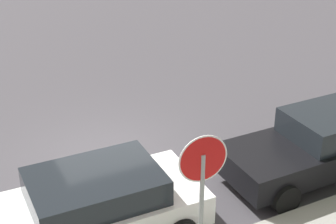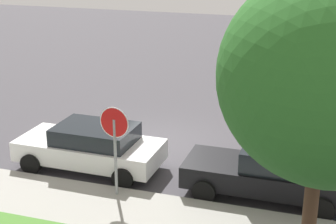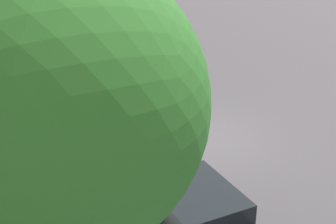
# 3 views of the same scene
# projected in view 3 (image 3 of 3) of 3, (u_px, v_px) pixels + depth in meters

# --- Properties ---
(ground_plane) EXTENTS (60.00, 60.00, 0.00)m
(ground_plane) POSITION_uv_depth(u_px,v_px,m) (203.00, 139.00, 15.43)
(ground_plane) COLOR #423F44
(sidewalk_curb) EXTENTS (32.00, 2.47, 0.14)m
(sidewalk_curb) POSITION_uv_depth(u_px,v_px,m) (34.00, 177.00, 13.28)
(sidewalk_curb) COLOR #9E9B93
(sidewalk_curb) RESTS_ON ground_plane
(stop_sign) EXTENTS (0.84, 0.10, 2.65)m
(stop_sign) POSITION_uv_depth(u_px,v_px,m) (62.00, 111.00, 12.75)
(stop_sign) COLOR gray
(stop_sign) RESTS_ON ground_plane
(parked_car_white) EXTENTS (4.47, 2.16, 1.42)m
(parked_car_white) POSITION_uv_depth(u_px,v_px,m) (102.00, 117.00, 15.05)
(parked_car_white) COLOR white
(parked_car_white) RESTS_ON ground_plane
(parked_car_black) EXTENTS (4.51, 1.97, 1.48)m
(parked_car_black) POSITION_uv_depth(u_px,v_px,m) (189.00, 215.00, 10.59)
(parked_car_black) COLOR black
(parked_car_black) RESTS_ON ground_plane
(parked_car_silver) EXTENTS (3.97, 2.16, 1.47)m
(parked_car_silver) POSITION_uv_depth(u_px,v_px,m) (44.00, 54.00, 20.67)
(parked_car_silver) COLOR silver
(parked_car_silver) RESTS_ON ground_plane
(street_tree_near_corner) EXTENTS (4.44, 4.44, 6.47)m
(street_tree_near_corner) POSITION_uv_depth(u_px,v_px,m) (43.00, 105.00, 6.76)
(street_tree_near_corner) COLOR #422D1E
(street_tree_near_corner) RESTS_ON ground_plane
(fire_hydrant) EXTENTS (0.30, 0.22, 0.72)m
(fire_hydrant) POSITION_uv_depth(u_px,v_px,m) (14.00, 86.00, 18.47)
(fire_hydrant) COLOR #A5A5A8
(fire_hydrant) RESTS_ON ground_plane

